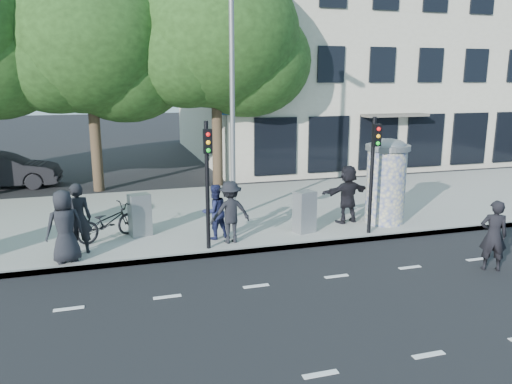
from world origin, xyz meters
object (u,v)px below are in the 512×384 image
object	(u,v)px
ped_b	(78,218)
cabinet_right	(305,212)
ped_c	(215,212)
bicycle	(108,222)
traffic_pole_far	(373,163)
ped_f	(348,194)
ad_column_right	(386,179)
street_lamp	(233,72)
ped_d	(230,212)
traffic_pole_near	(207,172)
cabinet_left	(140,215)
ped_a	(65,226)
car_mid	(3,170)
man_road	(494,235)

from	to	relation	value
ped_b	cabinet_right	xyz separation A→B (m)	(6.28, 0.03, -0.32)
ped_b	ped_c	distance (m)	3.63
ped_b	bicycle	size ratio (longest dim) A/B	0.98
traffic_pole_far	ped_f	distance (m)	1.71
ad_column_right	street_lamp	world-z (taller)	street_lamp
ad_column_right	ped_d	bearing A→B (deg)	-174.15
traffic_pole_near	cabinet_left	size ratio (longest dim) A/B	2.78
ped_a	car_mid	size ratio (longest dim) A/B	0.40
traffic_pole_near	street_lamp	world-z (taller)	street_lamp
ad_column_right	cabinet_right	size ratio (longest dim) A/B	2.15
man_road	cabinet_right	distance (m)	5.06
cabinet_left	cabinet_right	xyz separation A→B (m)	(4.67, -1.06, 0.00)
street_lamp	car_mid	size ratio (longest dim) A/B	1.74
ad_column_right	cabinet_right	xyz separation A→B (m)	(-2.80, -0.24, -0.77)
traffic_pole_near	street_lamp	bearing A→B (deg)	63.77
street_lamp	ped_c	distance (m)	4.48
bicycle	cabinet_left	world-z (taller)	cabinet_left
ped_b	cabinet_right	size ratio (longest dim) A/B	1.52
traffic_pole_near	ad_column_right	bearing A→B (deg)	8.89
ad_column_right	car_mid	distance (m)	15.94
ped_b	cabinet_right	world-z (taller)	ped_b
traffic_pole_near	ped_a	world-z (taller)	traffic_pole_near
ad_column_right	bicycle	xyz separation A→B (m)	(-8.36, 0.71, -0.89)
traffic_pole_far	ped_f	xyz separation A→B (m)	(-0.12, 1.24, -1.17)
traffic_pole_far	man_road	bearing A→B (deg)	-62.28
ad_column_right	man_road	bearing A→B (deg)	-81.23
street_lamp	ped_f	bearing A→B (deg)	-26.01
ped_c	man_road	bearing A→B (deg)	128.40
car_mid	ped_c	bearing A→B (deg)	-141.03
man_road	bicycle	distance (m)	10.13
bicycle	car_mid	world-z (taller)	car_mid
bicycle	ped_b	bearing A→B (deg)	114.16
cabinet_left	cabinet_right	bearing A→B (deg)	-28.22
traffic_pole_far	man_road	xyz separation A→B (m)	(1.61, -3.07, -1.35)
traffic_pole_far	car_mid	size ratio (longest dim) A/B	0.74
traffic_pole_near	ped_c	xyz separation A→B (m)	(0.34, 0.84, -1.30)
traffic_pole_near	cabinet_right	distance (m)	3.40
ped_d	ped_f	world-z (taller)	ped_f
ped_a	ped_d	world-z (taller)	ped_a
ad_column_right	cabinet_left	xyz separation A→B (m)	(-7.47, 0.82, -0.78)
bicycle	cabinet_left	size ratio (longest dim) A/B	1.56
traffic_pole_near	street_lamp	xyz separation A→B (m)	(1.40, 2.84, 2.56)
ad_column_right	traffic_pole_far	world-z (taller)	traffic_pole_far
bicycle	cabinet_right	xyz separation A→B (m)	(5.56, -0.95, 0.12)
man_road	ped_b	bearing A→B (deg)	5.73
ped_b	traffic_pole_far	bearing A→B (deg)	175.74
ped_a	cabinet_right	xyz separation A→B (m)	(6.57, 0.61, -0.30)
ad_column_right	ped_d	distance (m)	5.17
ped_d	bicycle	bearing A→B (deg)	-24.09
ped_b	ped_f	xyz separation A→B (m)	(7.96, 0.61, -0.02)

